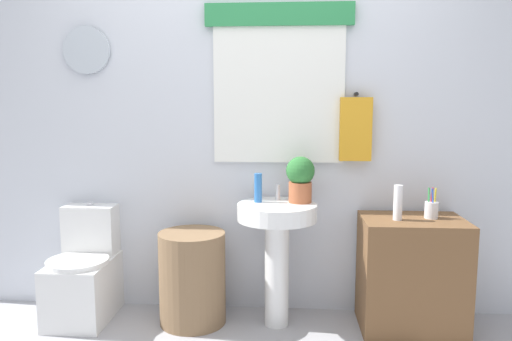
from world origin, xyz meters
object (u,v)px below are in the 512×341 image
at_px(lotion_bottle, 398,203).
at_px(potted_plant, 300,178).
at_px(toilet, 85,275).
at_px(soap_bottle, 258,188).
at_px(wooden_cabinet, 411,274).
at_px(toothbrush_cup, 431,209).
at_px(pedestal_sink, 277,236).
at_px(laundry_hamper, 192,278).

bearing_deg(lotion_bottle, potted_plant, 170.13).
distance_m(toilet, soap_bottle, 1.27).
distance_m(wooden_cabinet, toothbrush_cup, 0.42).
relative_size(pedestal_sink, potted_plant, 2.71).
relative_size(wooden_cabinet, toothbrush_cup, 3.75).
bearing_deg(pedestal_sink, soap_bottle, 157.38).
distance_m(wooden_cabinet, potted_plant, 0.90).
bearing_deg(toilet, toothbrush_cup, -0.35).
xyz_separation_m(laundry_hamper, toothbrush_cup, (1.46, 0.02, 0.46)).
bearing_deg(laundry_hamper, wooden_cabinet, 0.00).
bearing_deg(toothbrush_cup, lotion_bottle, -164.26).
distance_m(lotion_bottle, toothbrush_cup, 0.23).
relative_size(laundry_hamper, toothbrush_cup, 3.15).
height_order(toilet, soap_bottle, soap_bottle).
bearing_deg(lotion_bottle, toothbrush_cup, 15.74).
bearing_deg(soap_bottle, pedestal_sink, -22.62).
bearing_deg(pedestal_sink, potted_plant, 23.20).
xyz_separation_m(pedestal_sink, lotion_bottle, (0.71, -0.04, 0.23)).
bearing_deg(laundry_hamper, lotion_bottle, -1.84).
distance_m(wooden_cabinet, soap_bottle, 1.07).
distance_m(pedestal_sink, toothbrush_cup, 0.94).
distance_m(toilet, toothbrush_cup, 2.22).
height_order(toilet, pedestal_sink, pedestal_sink).
xyz_separation_m(lotion_bottle, toothbrush_cup, (0.21, 0.06, -0.05)).
xyz_separation_m(wooden_cabinet, lotion_bottle, (-0.11, -0.04, 0.45)).
distance_m(soap_bottle, lotion_bottle, 0.84).
xyz_separation_m(laundry_hamper, soap_bottle, (0.41, 0.05, 0.57)).
relative_size(toilet, pedestal_sink, 0.95).
bearing_deg(toilet, pedestal_sink, -1.54).
relative_size(soap_bottle, toothbrush_cup, 0.97).
xyz_separation_m(toilet, potted_plant, (1.38, 0.03, 0.65)).
bearing_deg(soap_bottle, lotion_bottle, -6.15).
bearing_deg(wooden_cabinet, toilet, 179.07).
xyz_separation_m(pedestal_sink, potted_plant, (0.14, 0.06, 0.35)).
xyz_separation_m(laundry_hamper, wooden_cabinet, (1.35, 0.00, 0.06)).
relative_size(lotion_bottle, toothbrush_cup, 1.13).
bearing_deg(toilet, lotion_bottle, -2.15).
relative_size(pedestal_sink, lotion_bottle, 3.69).
bearing_deg(lotion_bottle, toilet, 177.85).
height_order(toilet, wooden_cabinet, toilet).
height_order(pedestal_sink, soap_bottle, soap_bottle).
relative_size(potted_plant, toothbrush_cup, 1.54).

